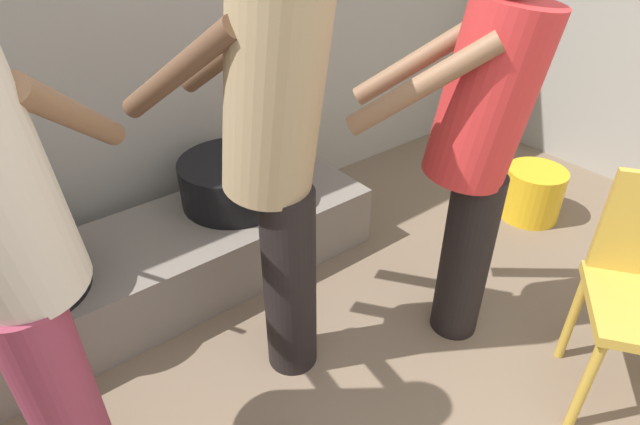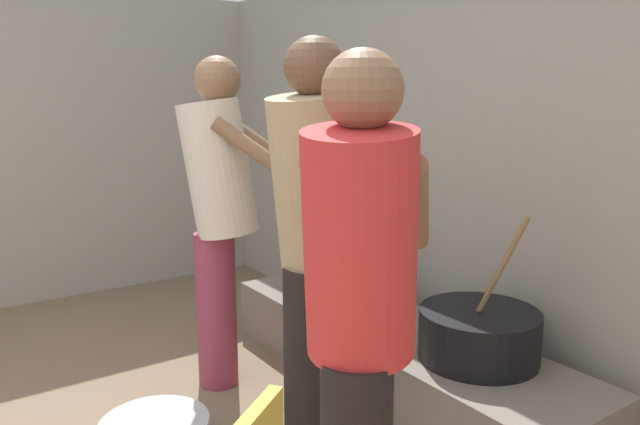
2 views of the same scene
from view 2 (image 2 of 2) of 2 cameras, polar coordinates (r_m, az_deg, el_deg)
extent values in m
cube|color=#9E998E|center=(3.17, 16.74, 3.93)|extent=(5.61, 0.20, 2.19)
cube|color=slate|center=(3.17, 6.97, -13.26)|extent=(2.18, 0.60, 0.32)
cylinder|color=black|center=(2.79, 14.68, -11.04)|extent=(0.52, 0.52, 0.22)
cylinder|color=#937047|center=(2.63, 16.51, -5.32)|extent=(0.26, 0.04, 0.51)
cylinder|color=black|center=(3.41, 1.09, -6.46)|extent=(0.46, 0.46, 0.23)
cylinder|color=#937047|center=(3.26, 1.93, -1.52)|extent=(0.18, 0.21, 0.51)
cylinder|color=#8C3347|center=(3.14, -9.69, -8.98)|extent=(0.20, 0.20, 0.79)
cylinder|color=beige|center=(2.97, -9.57, 4.11)|extent=(0.47, 0.49, 0.68)
sphere|color=brown|center=(2.94, -9.63, 12.23)|extent=(0.22, 0.22, 0.22)
cylinder|color=brown|center=(2.79, -5.30, 5.22)|extent=(0.34, 0.43, 0.37)
cylinder|color=brown|center=(3.05, -4.64, 5.73)|extent=(0.34, 0.43, 0.37)
cylinder|color=red|center=(1.60, 3.78, -3.15)|extent=(0.48, 0.48, 0.65)
sphere|color=brown|center=(1.56, 4.02, 11.42)|extent=(0.21, 0.21, 0.21)
cylinder|color=brown|center=(1.80, 9.08, 0.51)|extent=(0.37, 0.38, 0.35)
cylinder|color=brown|center=(1.83, 0.61, 0.82)|extent=(0.37, 0.38, 0.35)
cylinder|color=black|center=(2.47, -1.05, -14.28)|extent=(0.20, 0.20, 0.81)
cylinder|color=tan|center=(2.28, -0.69, 2.79)|extent=(0.42, 0.47, 0.69)
sphere|color=brown|center=(2.27, -0.57, 13.54)|extent=(0.22, 0.22, 0.22)
cylinder|color=brown|center=(2.41, 5.25, 4.89)|extent=(0.25, 0.48, 0.37)
cylinder|color=brown|center=(2.55, -0.12, 5.26)|extent=(0.25, 0.48, 0.37)
camera|label=1|loc=(2.70, -35.71, 14.25)|focal=29.30mm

